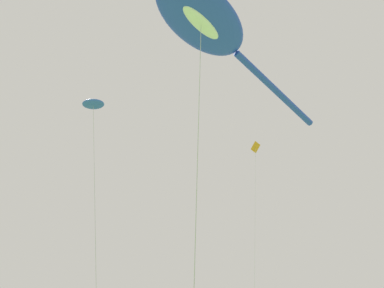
% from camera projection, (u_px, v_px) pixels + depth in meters
% --- Properties ---
extents(big_show_kite, '(11.14, 4.77, 16.94)m').
position_uv_depth(big_show_kite, '(206.00, 23.00, 16.86)').
color(big_show_kite, blue).
rests_on(big_show_kite, ground).
extents(small_kite_streamer_purple, '(4.16, 1.05, 23.95)m').
position_uv_depth(small_kite_streamer_purple, '(255.00, 165.00, 32.46)').
color(small_kite_streamer_purple, orange).
rests_on(small_kite_streamer_purple, ground).
extents(small_kite_triangle_green, '(3.39, 2.29, 17.41)m').
position_uv_depth(small_kite_triangle_green, '(93.00, 106.00, 21.48)').
color(small_kite_triangle_green, blue).
rests_on(small_kite_triangle_green, ground).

